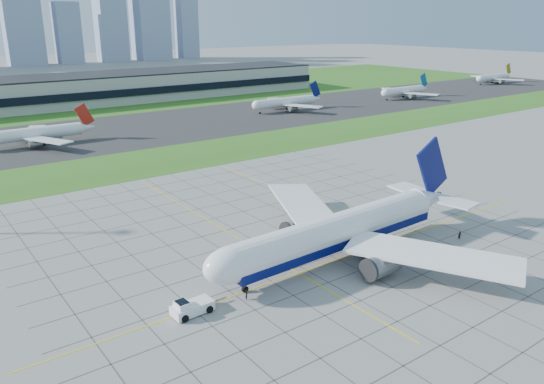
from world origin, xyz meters
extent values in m
plane|color=gray|center=(0.00, 0.00, 0.00)|extent=(1400.00, 1400.00, 0.00)
cube|color=#2C601B|center=(0.00, 90.00, 0.02)|extent=(700.00, 35.00, 0.04)
cube|color=#383838|center=(0.00, 145.00, 0.03)|extent=(700.00, 75.00, 0.04)
cube|color=#2C601B|center=(0.00, 255.00, 0.02)|extent=(700.00, 145.00, 0.04)
cube|color=#474744|center=(-48.00, 10.00, 0.01)|extent=(0.18, 130.00, 0.02)
cube|color=#474744|center=(-40.00, 10.00, 0.01)|extent=(0.18, 130.00, 0.02)
cube|color=#474744|center=(-32.00, 10.00, 0.01)|extent=(0.18, 130.00, 0.02)
cube|color=#474744|center=(-24.00, 10.00, 0.01)|extent=(0.18, 130.00, 0.02)
cube|color=#474744|center=(-16.00, 10.00, 0.01)|extent=(0.18, 130.00, 0.02)
cube|color=#474744|center=(-8.00, 10.00, 0.01)|extent=(0.18, 130.00, 0.02)
cube|color=#474744|center=(0.00, 10.00, 0.01)|extent=(0.18, 130.00, 0.02)
cube|color=#474744|center=(8.00, 10.00, 0.01)|extent=(0.18, 130.00, 0.02)
cube|color=#474744|center=(16.00, 10.00, 0.01)|extent=(0.18, 130.00, 0.02)
cube|color=#474744|center=(24.00, 10.00, 0.01)|extent=(0.18, 130.00, 0.02)
cube|color=#474744|center=(32.00, 10.00, 0.01)|extent=(0.18, 130.00, 0.02)
cube|color=#474744|center=(40.00, 10.00, 0.01)|extent=(0.18, 130.00, 0.02)
cube|color=#474744|center=(48.00, 10.00, 0.01)|extent=(0.18, 130.00, 0.02)
cube|color=#474744|center=(0.00, -40.00, 0.01)|extent=(110.00, 0.18, 0.02)
cube|color=#474744|center=(0.00, -32.00, 0.01)|extent=(110.00, 0.18, 0.02)
cube|color=#474744|center=(0.00, -24.00, 0.01)|extent=(110.00, 0.18, 0.02)
cube|color=#474744|center=(0.00, -16.00, 0.01)|extent=(110.00, 0.18, 0.02)
cube|color=#474744|center=(0.00, -8.00, 0.01)|extent=(110.00, 0.18, 0.02)
cube|color=#474744|center=(0.00, 0.00, 0.01)|extent=(110.00, 0.18, 0.02)
cube|color=#474744|center=(0.00, 8.00, 0.01)|extent=(110.00, 0.18, 0.02)
cube|color=#474744|center=(0.00, 16.00, 0.01)|extent=(110.00, 0.18, 0.02)
cube|color=#474744|center=(0.00, 24.00, 0.01)|extent=(110.00, 0.18, 0.02)
cube|color=#474744|center=(0.00, 32.00, 0.01)|extent=(110.00, 0.18, 0.02)
cube|color=#474744|center=(0.00, 40.00, 0.01)|extent=(110.00, 0.18, 0.02)
cube|color=#474744|center=(0.00, 48.00, 0.01)|extent=(110.00, 0.18, 0.02)
cube|color=#474744|center=(0.00, 56.00, 0.01)|extent=(110.00, 0.18, 0.02)
cube|color=#474744|center=(0.00, 64.00, 0.01)|extent=(110.00, 0.18, 0.02)
cube|color=yellow|center=(0.00, -2.00, 0.02)|extent=(120.00, 0.25, 0.03)
cube|color=yellow|center=(-10.00, 20.00, 0.02)|extent=(0.25, 100.00, 0.03)
cube|color=yellow|center=(18.00, 20.00, 0.02)|extent=(0.25, 100.00, 0.03)
cube|color=#B7B7B2|center=(40.00, 230.00, 7.50)|extent=(260.00, 42.00, 15.00)
cube|color=black|center=(40.00, 208.50, 7.00)|extent=(260.00, 1.00, 4.00)
cube|color=black|center=(40.00, 230.00, 15.40)|extent=(260.00, 42.00, 0.80)
cube|color=#8C9BB7|center=(103.00, 520.00, 31.00)|extent=(24.00, 21.60, 62.00)
cube|color=#8C9BB7|center=(150.00, 520.00, 64.00)|extent=(29.00, 26.10, 128.00)
cube|color=#8C9BB7|center=(196.00, 520.00, 40.00)|extent=(36.00, 32.40, 80.00)
cube|color=#8C9BB7|center=(242.00, 520.00, 52.50)|extent=(22.00, 19.80, 105.00)
cylinder|color=white|center=(0.17, -1.32, 6.06)|extent=(49.98, 8.20, 6.49)
cube|color=#080E50|center=(0.17, -1.32, 4.00)|extent=(49.96, 7.77, 1.73)
ellipsoid|color=white|center=(-24.71, -2.18, 6.06)|extent=(10.61, 6.85, 6.49)
cube|color=black|center=(-27.09, -2.26, 6.60)|extent=(2.50, 3.54, 0.65)
cone|color=white|center=(28.83, -0.33, 6.39)|extent=(8.87, 6.46, 6.17)
cube|color=#080E50|center=(29.37, -0.31, 13.64)|extent=(11.81, 0.95, 13.81)
cube|color=white|center=(6.06, 16.21, 4.98)|extent=(21.25, 31.65, 1.05)
cube|color=white|center=(7.25, -18.40, 4.98)|extent=(22.83, 31.34, 1.05)
cylinder|color=slate|center=(-0.22, 10.04, 2.81)|extent=(7.17, 4.35, 4.11)
cylinder|color=slate|center=(0.56, -12.68, 2.81)|extent=(7.17, 4.35, 4.11)
cylinder|color=gray|center=(-22.01, -2.08, 1.41)|extent=(0.40, 0.40, 2.81)
cylinder|color=black|center=(-22.01, -2.08, 0.60)|extent=(1.21, 0.58, 1.19)
cylinder|color=black|center=(5.46, 2.33, 0.70)|extent=(1.45, 1.35, 1.41)
cylinder|color=black|center=(5.69, -4.59, 0.70)|extent=(1.45, 1.35, 1.41)
cube|color=white|center=(-32.63, -2.88, 1.00)|extent=(6.79, 3.35, 1.56)
cube|color=white|center=(-34.42, -2.94, 2.12)|extent=(2.09, 2.52, 1.23)
cube|color=black|center=(-34.42, -2.94, 2.34)|extent=(1.86, 2.29, 0.78)
cube|color=gray|center=(-27.84, -2.72, 0.67)|extent=(3.35, 0.32, 0.20)
cylinder|color=black|center=(-34.91, -1.51, 0.61)|extent=(1.24, 0.60, 1.23)
cylinder|color=black|center=(-34.81, -4.41, 0.61)|extent=(1.24, 0.60, 1.23)
cylinder|color=black|center=(-30.46, -1.36, 0.61)|extent=(1.24, 0.60, 1.23)
cylinder|color=black|center=(-30.36, -4.25, 0.61)|extent=(1.24, 0.60, 1.23)
imported|color=black|center=(-23.23, -4.39, 0.90)|extent=(0.63, 0.76, 1.79)
imported|color=black|center=(27.92, -10.11, 0.89)|extent=(1.03, 0.92, 1.77)
cylinder|color=white|center=(-23.70, 137.75, 4.50)|extent=(35.39, 4.80, 4.80)
cube|color=#A81D13|center=(-4.04, 137.75, 9.50)|extent=(7.46, 0.40, 9.15)
cube|color=white|center=(-21.24, 148.75, 3.70)|extent=(13.89, 20.66, 0.40)
cube|color=white|center=(-21.24, 126.75, 3.70)|extent=(13.89, 20.66, 0.40)
cylinder|color=black|center=(-20.75, 139.95, 0.50)|extent=(1.00, 1.00, 1.00)
cylinder|color=black|center=(-20.75, 135.55, 0.50)|extent=(1.00, 1.00, 1.00)
cylinder|color=white|center=(100.12, 144.46, 4.50)|extent=(35.94, 4.80, 4.80)
cube|color=#080F50|center=(120.09, 144.46, 9.50)|extent=(7.46, 0.40, 9.15)
cube|color=white|center=(102.62, 155.46, 3.70)|extent=(13.89, 20.66, 0.40)
cube|color=white|center=(102.62, 133.46, 3.70)|extent=(13.89, 20.66, 0.40)
cylinder|color=black|center=(103.12, 146.66, 0.50)|extent=(1.00, 1.00, 1.00)
cylinder|color=black|center=(103.12, 142.26, 0.50)|extent=(1.00, 1.00, 1.00)
cylinder|color=white|center=(184.29, 138.48, 4.50)|extent=(32.06, 4.80, 4.80)
cube|color=navy|center=(202.10, 138.48, 9.50)|extent=(7.46, 0.40, 9.15)
cube|color=white|center=(186.51, 149.48, 3.70)|extent=(13.89, 20.66, 0.40)
cube|color=white|center=(186.51, 127.48, 3.70)|extent=(13.89, 20.66, 0.40)
cylinder|color=black|center=(186.96, 140.68, 0.50)|extent=(1.00, 1.00, 1.00)
cylinder|color=black|center=(186.96, 136.28, 0.50)|extent=(1.00, 1.00, 1.00)
cylinder|color=white|center=(296.40, 150.18, 4.50)|extent=(33.91, 4.80, 4.80)
cube|color=#80690B|center=(315.24, 150.18, 9.50)|extent=(7.46, 0.40, 9.15)
cube|color=white|center=(298.76, 161.18, 3.70)|extent=(13.89, 20.66, 0.40)
cube|color=white|center=(298.76, 139.18, 3.70)|extent=(13.89, 20.66, 0.40)
cylinder|color=black|center=(299.23, 152.38, 0.50)|extent=(1.00, 1.00, 1.00)
cylinder|color=black|center=(299.23, 147.98, 0.50)|extent=(1.00, 1.00, 1.00)
camera|label=1|loc=(-66.68, -70.67, 44.99)|focal=35.00mm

